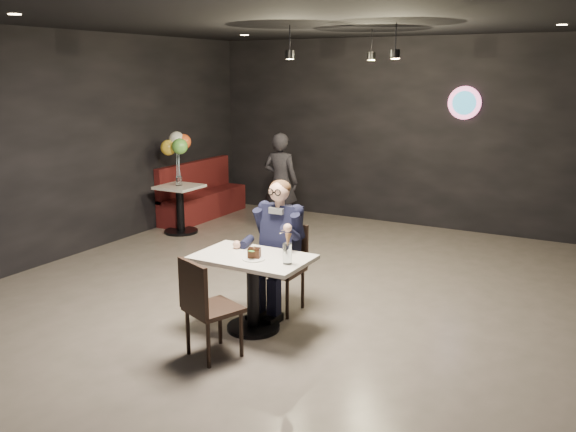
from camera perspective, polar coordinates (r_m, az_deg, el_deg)
The scene contains 17 objects.
floor at distance 6.36m, azimuth -1.63°, elevation -9.48°, with size 9.00×9.00×0.00m, color slate.
wall_sign at distance 9.77m, azimuth 16.19°, elevation 10.14°, with size 0.50×0.06×0.50m, color pink, non-canonical shape.
pendant_lights at distance 7.66m, azimuth 6.16°, elevation 16.40°, with size 1.40×1.20×0.36m, color black.
main_table at distance 5.97m, azimuth -3.30°, elevation -7.20°, with size 1.10×0.70×0.75m, color white.
chair_far at distance 6.38m, azimuth -0.68°, elevation -4.97°, with size 0.42×0.46×0.92m, color black.
chair_near at distance 5.44m, azimuth -6.97°, elevation -8.43°, with size 0.42×0.46×0.92m, color black.
seated_man at distance 6.30m, azimuth -0.68°, elevation -2.73°, with size 0.60×0.80×1.44m, color black.
dessert_plate at distance 5.73m, azimuth -3.22°, elevation -4.04°, with size 0.21×0.21×0.01m, color white.
cake_slice at distance 5.75m, azimuth -3.18°, elevation -3.49°, with size 0.11×0.09×0.08m, color black.
mint_leaf at distance 5.68m, azimuth -3.44°, elevation -3.30°, with size 0.07×0.04×0.01m, color #33802A.
sundae_glass at distance 5.58m, azimuth -0.06°, elevation -3.54°, with size 0.08×0.08×0.19m, color silver.
wafer_cone at distance 5.50m, azimuth -0.01°, elevation -2.24°, with size 0.06×0.06×0.12m, color tan.
booth_bench at distance 10.56m, azimuth -7.95°, elevation 2.41°, with size 0.48×1.92×0.96m, color #4A0F12.
side_table at distance 9.62m, azimuth -10.05°, elevation 0.64°, with size 0.60×0.60×0.75m, color white.
balloon_vase at distance 9.54m, azimuth -10.16°, elevation 3.25°, with size 0.10×0.10×0.15m, color silver.
balloon_bunch at distance 9.47m, azimuth -10.27°, elevation 5.84°, with size 0.43×0.43×0.71m, color yellow.
passerby at distance 9.58m, azimuth -0.69°, elevation 3.21°, with size 0.56×0.37×1.55m, color black.
Camera 1 is at (2.98, -5.04, 2.48)m, focal length 38.00 mm.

